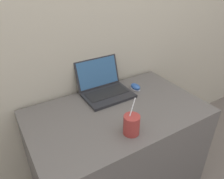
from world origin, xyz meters
name	(u,v)px	position (x,y,z in m)	size (l,w,h in m)	color
wall_back	(87,13)	(0.00, 0.73, 1.25)	(7.00, 0.04, 2.50)	#BCB299
desk	(117,151)	(0.00, 0.34, 0.35)	(1.14, 0.69, 0.71)	#5B5651
laptop	(104,87)	(0.03, 0.58, 0.76)	(0.34, 0.31, 0.23)	#232326
drink_cup	(132,124)	(-0.05, 0.13, 0.77)	(0.09, 0.09, 0.21)	#9E332D
computer_mouse	(135,87)	(0.26, 0.51, 0.73)	(0.06, 0.09, 0.04)	#B2B2B7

